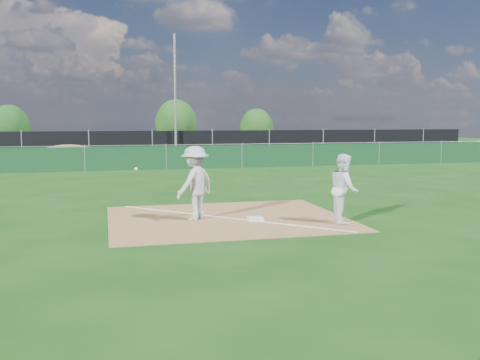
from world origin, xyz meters
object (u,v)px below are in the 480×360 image
tree_left (9,128)px  tree_right (256,128)px  tree_mid (176,123)px  car_left (53,145)px  car_right (200,143)px  play_at_first (195,183)px  first_base (255,219)px  runner (344,188)px  light_pole (175,97)px  car_mid (151,142)px

tree_left → tree_right: 20.33m
tree_mid → tree_right: size_ratio=1.22×
car_left → car_right: (10.72, 0.10, -0.00)m
car_right → play_at_first: bearing=148.1°
car_right → tree_mid: size_ratio=1.13×
first_base → tree_left: 33.43m
first_base → car_right: size_ratio=0.08×
runner → tree_mid: 34.39m
tree_left → car_left: bearing=-47.3°
first_base → car_left: bearing=104.6°
runner → tree_right: (7.45, 33.96, 0.93)m
tree_mid → car_right: bearing=-79.4°
runner → light_pole: bearing=16.1°
tree_left → tree_mid: tree_mid is taller
first_base → light_pole: bearing=87.7°
tree_mid → first_base: bearing=-94.1°
car_mid → car_right: car_mid is taller
light_pole → car_left: size_ratio=1.94×
first_base → tree_left: size_ratio=0.11×
runner → car_left: size_ratio=0.42×
play_at_first → runner: size_ratio=1.27×
car_mid → tree_mid: tree_mid is taller
light_pole → play_at_first: 22.04m
first_base → runner: bearing=-19.6°
car_mid → car_left: bearing=79.7°
tree_left → tree_right: size_ratio=1.05×
light_pole → tree_left: (-11.62, 9.40, -2.11)m
light_pole → tree_mid: light_pole is taller
car_mid → tree_right: 11.43m
light_pole → tree_left: size_ratio=2.18×
runner → tree_mid: size_ratio=0.41×
first_base → car_mid: car_mid is taller
car_left → runner: bearing=-174.4°
light_pole → tree_mid: bearing=82.5°
runner → car_mid: size_ratio=0.34×
light_pole → car_mid: (-1.17, 5.24, -3.15)m
car_mid → tree_left: (-10.45, 4.16, 1.04)m
car_right → tree_left: (-14.20, 3.66, 1.18)m
car_left → tree_right: tree_right is taller
car_mid → tree_left: 11.29m
light_pole → runner: light_pole is taller
play_at_first → runner: bearing=-19.5°
tree_right → runner: bearing=-102.4°
light_pole → tree_left: 15.10m
light_pole → car_right: size_ratio=1.66×
light_pole → car_left: light_pole is taller
runner → tree_left: 34.80m
light_pole → runner: (1.19, -22.94, -3.14)m
tree_mid → tree_right: bearing=-3.2°
car_right → tree_right: tree_right is taller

